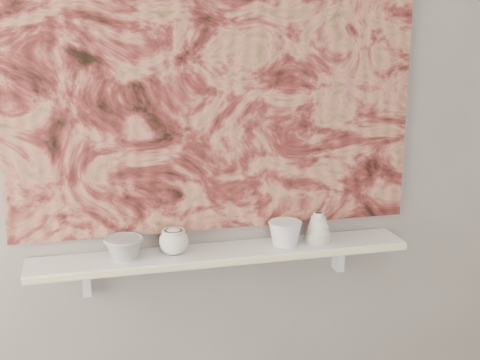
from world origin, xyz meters
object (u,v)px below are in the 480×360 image
object	(u,v)px
shelf	(222,254)
cup_cream	(174,241)
painting	(215,81)
bowl_grey	(124,248)
bell_vessel	(318,227)
bowl_white	(285,233)

from	to	relation	value
shelf	cup_cream	size ratio (longest dim) A/B	13.18
painting	cup_cream	xyz separation A→B (m)	(-0.18, -0.08, -0.56)
bowl_grey	bell_vessel	size ratio (longest dim) A/B	1.22
shelf	bowl_grey	size ratio (longest dim) A/B	9.89
bowl_grey	bowl_white	xyz separation A→B (m)	(0.60, 0.00, 0.01)
bowl_grey	shelf	bearing A→B (deg)	0.00
shelf	painting	distance (m)	0.63
shelf	bowl_grey	xyz separation A→B (m)	(-0.35, 0.00, 0.06)
bowl_white	painting	bearing A→B (deg)	161.77
bowl_grey	bowl_white	distance (m)	0.60
bowl_white	bowl_grey	bearing A→B (deg)	180.00
shelf	bowl_white	world-z (taller)	bowl_white
cup_cream	bowl_white	size ratio (longest dim) A/B	0.83
cup_cream	bowl_white	xyz separation A→B (m)	(0.42, 0.00, -0.00)
bowl_grey	bell_vessel	xyz separation A→B (m)	(0.73, 0.00, 0.02)
bowl_white	cup_cream	bearing A→B (deg)	180.00
bowl_grey	cup_cream	distance (m)	0.18
bowl_grey	bowl_white	bearing A→B (deg)	0.00
painting	bowl_white	xyz separation A→B (m)	(0.24, -0.08, -0.56)
painting	bowl_white	bearing A→B (deg)	-18.23
shelf	bowl_grey	distance (m)	0.36
cup_cream	bell_vessel	distance (m)	0.55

